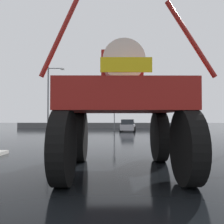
% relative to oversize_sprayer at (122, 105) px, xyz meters
% --- Properties ---
extents(ground_plane, '(120.00, 120.00, 0.00)m').
position_rel_oversize_sprayer_xyz_m(ground_plane, '(-0.92, 11.02, -2.13)').
color(ground_plane, black).
extents(oversize_sprayer, '(4.44, 5.38, 4.81)m').
position_rel_oversize_sprayer_xyz_m(oversize_sprayer, '(0.00, 0.00, 0.00)').
color(oversize_sprayer, black).
rests_on(oversize_sprayer, ground).
extents(sedan_ahead, '(2.27, 4.28, 1.52)m').
position_rel_oversize_sprayer_xyz_m(sedan_ahead, '(1.32, 22.41, -1.42)').
color(sedan_ahead, '#B7B7BF').
rests_on(sedan_ahead, ground).
extents(traffic_signal_near_right, '(0.24, 0.54, 3.88)m').
position_rel_oversize_sprayer_xyz_m(traffic_signal_near_right, '(4.12, 5.39, 0.70)').
color(traffic_signal_near_right, slate).
rests_on(traffic_signal_near_right, ground).
extents(traffic_signal_far_left, '(0.24, 0.55, 3.70)m').
position_rel_oversize_sprayer_xyz_m(traffic_signal_far_left, '(-5.43, 22.14, 0.56)').
color(traffic_signal_far_left, slate).
rests_on(traffic_signal_far_left, ground).
extents(traffic_signal_far_right, '(0.24, 0.55, 4.20)m').
position_rel_oversize_sprayer_xyz_m(traffic_signal_far_right, '(-0.44, 22.13, 0.93)').
color(traffic_signal_far_right, slate).
rests_on(traffic_signal_far_right, ground).
extents(streetlight_far_left, '(2.12, 0.24, 8.03)m').
position_rel_oversize_sprayer_xyz_m(streetlight_far_left, '(-8.48, 20.91, 2.35)').
color(streetlight_far_left, slate).
rests_on(streetlight_far_left, ground).
extents(roadside_barrier, '(31.46, 0.24, 0.90)m').
position_rel_oversize_sprayer_xyz_m(roadside_barrier, '(-0.92, 30.67, -1.68)').
color(roadside_barrier, '#59595B').
rests_on(roadside_barrier, ground).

